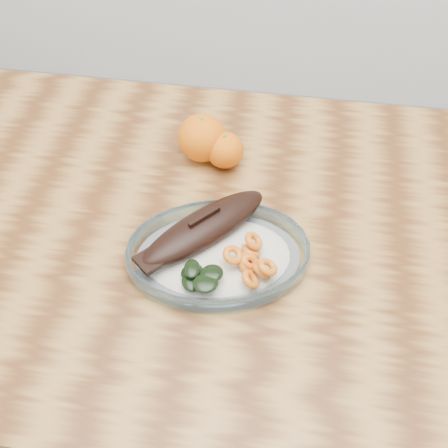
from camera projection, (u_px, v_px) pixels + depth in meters
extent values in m
plane|color=slate|center=(215.00, 415.00, 1.50)|extent=(3.00, 3.00, 0.00)
cube|color=#583114|center=(210.00, 236.00, 0.96)|extent=(1.20, 0.80, 0.04)
cylinder|color=brown|center=(38.00, 210.00, 1.52)|extent=(0.06, 0.06, 0.71)
ellipsoid|color=white|center=(218.00, 257.00, 0.89)|extent=(0.59, 0.48, 0.01)
torus|color=#8DBEDA|center=(218.00, 253.00, 0.88)|extent=(0.62, 0.62, 0.03)
ellipsoid|color=white|center=(218.00, 250.00, 0.88)|extent=(0.53, 0.42, 0.02)
ellipsoid|color=black|center=(205.00, 220.00, 0.88)|extent=(0.21, 0.23, 0.04)
ellipsoid|color=black|center=(205.00, 223.00, 0.89)|extent=(0.18, 0.19, 0.02)
cube|color=black|center=(151.00, 253.00, 0.84)|extent=(0.06, 0.06, 0.01)
cube|color=black|center=(204.00, 212.00, 0.87)|extent=(0.04, 0.05, 0.02)
torus|color=#D05F0F|center=(251.00, 273.00, 0.83)|extent=(0.04, 0.05, 0.04)
torus|color=#D05F0F|center=(251.00, 244.00, 0.86)|extent=(0.05, 0.05, 0.03)
torus|color=#D05F0F|center=(249.00, 258.00, 0.84)|extent=(0.05, 0.04, 0.04)
torus|color=#D05F0F|center=(262.00, 265.00, 0.84)|extent=(0.05, 0.04, 0.04)
torus|color=#D05F0F|center=(249.00, 254.00, 0.85)|extent=(0.04, 0.05, 0.04)
torus|color=#D05F0F|center=(233.00, 248.00, 0.84)|extent=(0.05, 0.05, 0.03)
torus|color=#D05F0F|center=(268.00, 260.00, 0.82)|extent=(0.05, 0.05, 0.03)
torus|color=#D05F0F|center=(254.00, 234.00, 0.86)|extent=(0.04, 0.04, 0.04)
ellipsoid|color=black|center=(192.00, 266.00, 0.84)|extent=(0.05, 0.05, 0.01)
ellipsoid|color=black|center=(191.00, 275.00, 0.82)|extent=(0.04, 0.04, 0.01)
ellipsoid|color=black|center=(211.00, 267.00, 0.82)|extent=(0.05, 0.05, 0.01)
ellipsoid|color=black|center=(205.00, 277.00, 0.81)|extent=(0.05, 0.05, 0.01)
ellipsoid|color=black|center=(191.00, 262.00, 0.83)|extent=(0.03, 0.04, 0.01)
sphere|color=#F85305|center=(202.00, 138.00, 1.03)|extent=(0.09, 0.09, 0.09)
sphere|color=#F85305|center=(225.00, 150.00, 1.02)|extent=(0.07, 0.07, 0.07)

